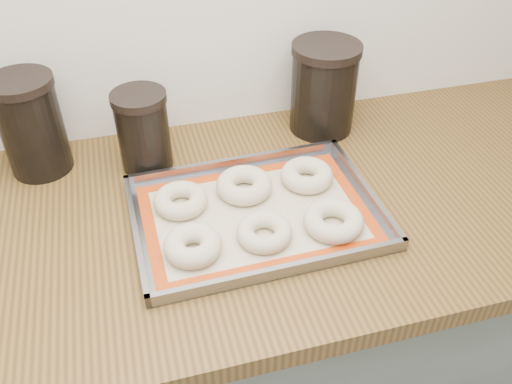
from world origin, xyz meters
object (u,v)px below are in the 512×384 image
object	(u,v)px
canister_left	(31,125)
bagel_back_right	(307,175)
bagel_back_mid	(244,185)
canister_mid	(143,131)
baking_tray	(256,214)
bagel_front_left	(193,245)
bagel_back_left	(181,200)
canister_right	(324,88)
bagel_front_mid	(264,232)
bagel_front_right	(334,221)

from	to	relation	value
canister_left	bagel_back_right	bearing A→B (deg)	-21.27
bagel_back_mid	canister_mid	bearing A→B (deg)	139.00
bagel_back_mid	canister_left	distance (m)	0.45
baking_tray	bagel_front_left	xyz separation A→B (m)	(-0.13, -0.07, 0.02)
bagel_back_right	canister_mid	world-z (taller)	canister_mid
baking_tray	bagel_back_left	distance (m)	0.15
bagel_back_mid	canister_right	bearing A→B (deg)	39.77
bagel_front_left	canister_mid	xyz separation A→B (m)	(-0.05, 0.29, 0.06)
bagel_back_left	canister_mid	bearing A→B (deg)	105.60
bagel_front_mid	bagel_back_mid	size ratio (longest dim) A/B	0.91
baking_tray	canister_mid	size ratio (longest dim) A/B	2.72
canister_mid	bagel_front_mid	bearing A→B (deg)	-58.68
bagel_front_left	bagel_front_right	distance (m)	0.26
baking_tray	bagel_back_mid	world-z (taller)	bagel_back_mid
baking_tray	canister_left	world-z (taller)	canister_left
bagel_front_right	bagel_back_left	xyz separation A→B (m)	(-0.26, 0.13, -0.00)
bagel_back_left	canister_mid	distance (m)	0.18
bagel_front_left	bagel_front_right	bearing A→B (deg)	-0.85
baking_tray	bagel_front_right	world-z (taller)	bagel_front_right
bagel_front_left	canister_right	distance (m)	0.50
bagel_back_right	canister_right	distance (m)	0.24
bagel_back_mid	bagel_back_right	distance (m)	0.13
bagel_back_left	canister_right	distance (m)	0.43
canister_mid	canister_left	bearing A→B (deg)	166.87
bagel_front_right	bagel_back_mid	bearing A→B (deg)	132.54
baking_tray	bagel_front_left	distance (m)	0.15
bagel_front_mid	bagel_front_right	bearing A→B (deg)	-2.59
canister_mid	canister_right	distance (m)	0.41
canister_left	canister_mid	world-z (taller)	canister_left
canister_left	canister_right	xyz separation A→B (m)	(0.62, -0.01, -0.00)
bagel_back_left	bagel_back_mid	distance (m)	0.13
bagel_back_right	bagel_front_right	bearing A→B (deg)	-89.50
bagel_front_mid	canister_mid	bearing A→B (deg)	121.32
bagel_front_mid	canister_mid	xyz separation A→B (m)	(-0.18, 0.29, 0.07)
canister_right	bagel_front_left	bearing A→B (deg)	-137.22
canister_mid	canister_right	world-z (taller)	canister_right
bagel_front_right	bagel_back_mid	size ratio (longest dim) A/B	1.00
bagel_front_right	canister_left	size ratio (longest dim) A/B	0.53
bagel_back_left	canister_left	distance (m)	0.35
bagel_back_mid	bagel_front_right	bearing A→B (deg)	-47.46
canister_left	canister_right	size ratio (longest dim) A/B	1.01
bagel_front_left	canister_left	xyz separation A→B (m)	(-0.26, 0.34, 0.08)
bagel_front_mid	canister_right	world-z (taller)	canister_right
baking_tray	canister_mid	bearing A→B (deg)	128.89
canister_left	bagel_front_left	bearing A→B (deg)	-52.48
baking_tray	bagel_front_mid	size ratio (longest dim) A/B	4.66
bagel_front_right	bagel_back_left	world-z (taller)	bagel_front_right
bagel_front_left	bagel_back_left	world-z (taller)	bagel_front_left
bagel_front_mid	bagel_front_right	xyz separation A→B (m)	(0.13, -0.01, 0.00)
baking_tray	bagel_front_left	size ratio (longest dim) A/B	4.58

